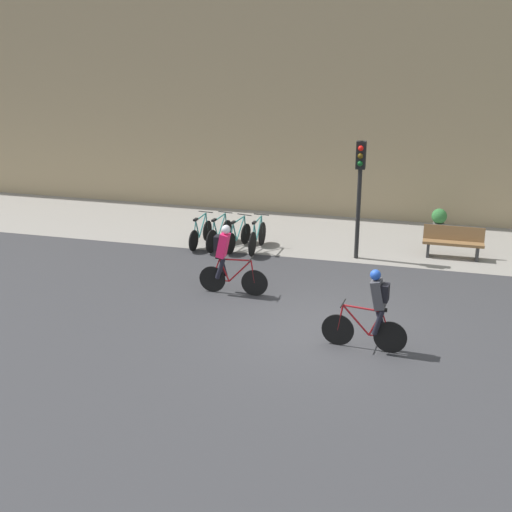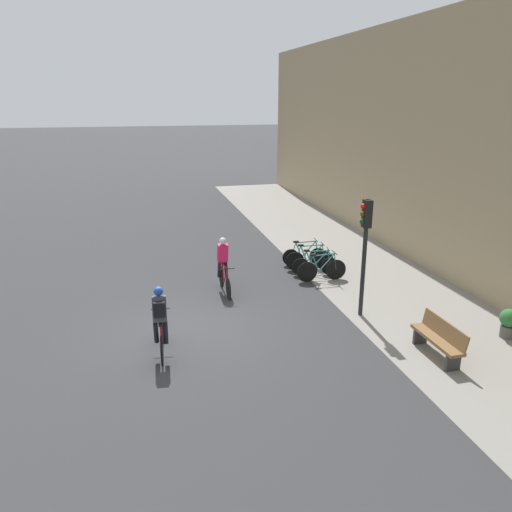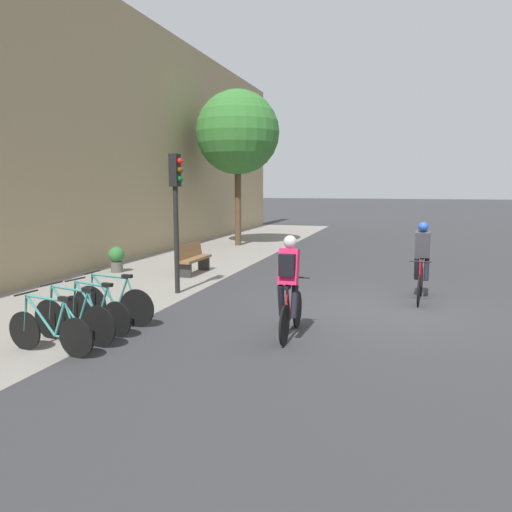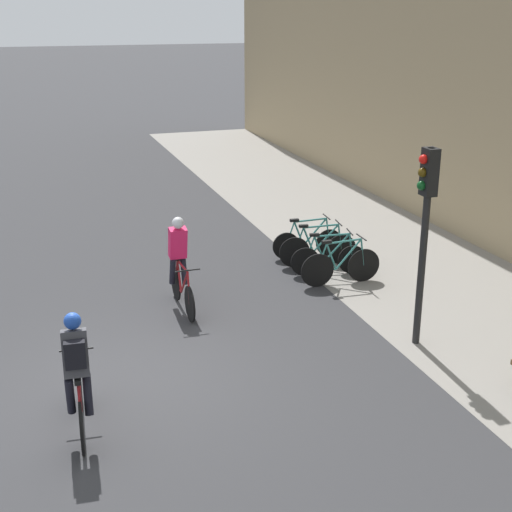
% 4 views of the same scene
% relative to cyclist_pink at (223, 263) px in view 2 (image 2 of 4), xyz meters
% --- Properties ---
extents(ground, '(200.00, 200.00, 0.00)m').
position_rel_cyclist_pink_xyz_m(ground, '(2.60, -1.48, -0.95)').
color(ground, '#333335').
extents(kerb_strip, '(44.00, 4.50, 0.01)m').
position_rel_cyclist_pink_xyz_m(kerb_strip, '(2.60, 5.27, -0.94)').
color(kerb_strip, gray).
rests_on(kerb_strip, ground).
extents(building_facade, '(44.00, 0.60, 8.73)m').
position_rel_cyclist_pink_xyz_m(building_facade, '(2.60, 7.82, 3.42)').
color(building_facade, '#9E8966').
rests_on(building_facade, ground).
extents(cyclist_pink, '(1.76, 0.46, 1.78)m').
position_rel_cyclist_pink_xyz_m(cyclist_pink, '(0.00, 0.00, 0.00)').
color(cyclist_pink, black).
rests_on(cyclist_pink, ground).
extents(cyclist_grey, '(1.79, 0.46, 1.79)m').
position_rel_cyclist_pink_xyz_m(cyclist_grey, '(3.84, -2.22, -0.00)').
color(cyclist_grey, black).
rests_on(cyclist_grey, ground).
extents(parked_bike_0, '(0.46, 1.64, 0.95)m').
position_rel_cyclist_pink_xyz_m(parked_bike_0, '(-1.83, 3.37, -0.56)').
color(parked_bike_0, black).
rests_on(parked_bike_0, ground).
extents(parked_bike_1, '(0.46, 1.73, 0.98)m').
position_rel_cyclist_pink_xyz_m(parked_bike_1, '(-1.25, 3.37, -0.54)').
color(parked_bike_1, black).
rests_on(parked_bike_1, ground).
extents(parked_bike_2, '(0.47, 1.63, 0.95)m').
position_rel_cyclist_pink_xyz_m(parked_bike_2, '(-0.67, 3.37, -0.56)').
color(parked_bike_2, black).
rests_on(parked_bike_2, ground).
extents(parked_bike_3, '(0.46, 1.73, 0.99)m').
position_rel_cyclist_pink_xyz_m(parked_bike_3, '(-0.08, 3.37, -0.53)').
color(parked_bike_3, black).
rests_on(parked_bike_3, ground).
extents(traffic_light_pole, '(0.26, 0.30, 3.34)m').
position_rel_cyclist_pink_xyz_m(traffic_light_pole, '(2.81, 3.43, 1.38)').
color(traffic_light_pole, black).
rests_on(traffic_light_pole, ground).
extents(bench, '(1.69, 0.44, 0.89)m').
position_rel_cyclist_pink_xyz_m(bench, '(5.45, 4.19, -0.48)').
color(bench, brown).
rests_on(bench, ground).
extents(potted_plant, '(0.48, 0.48, 0.78)m').
position_rel_cyclist_pink_xyz_m(potted_plant, '(5.01, 6.52, -0.51)').
color(potted_plant, '#56514C').
rests_on(potted_plant, ground).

